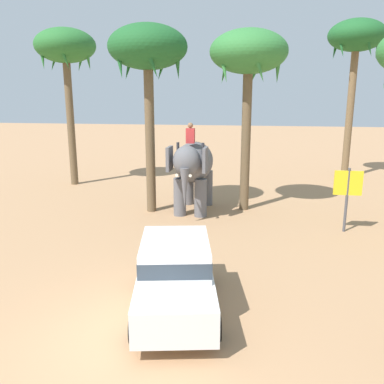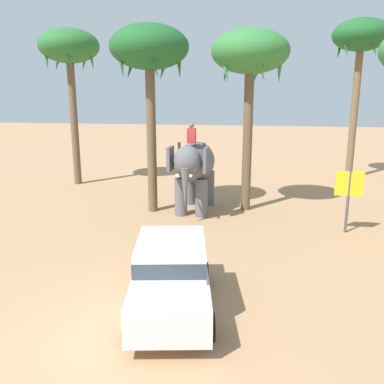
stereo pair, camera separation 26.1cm
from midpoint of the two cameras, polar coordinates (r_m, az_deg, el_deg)
name	(u,v)px [view 2 (the right image)]	position (r m, az deg, el deg)	size (l,w,h in m)	color
ground_plane	(121,342)	(9.03, -9.16, -20.14)	(120.00, 120.00, 0.00)	tan
car_sedan_foreground	(171,272)	(9.68, -2.17, -11.21)	(2.43, 4.34, 1.70)	white
elephant_with_mahout	(194,166)	(17.29, 0.76, 3.63)	(1.69, 3.89, 3.88)	slate
palm_tree_behind_elephant	(361,40)	(26.16, 22.99, 19.07)	(3.20, 3.20, 9.14)	brown
palm_tree_near_hut	(69,51)	(23.66, -16.59, 18.55)	(3.20, 3.20, 8.39)	brown
palm_tree_left_of_road	(149,52)	(17.26, -5.57, 19.01)	(3.20, 3.20, 7.74)	brown
palm_tree_far_back	(250,57)	(17.56, 8.65, 18.36)	(3.20, 3.20, 7.59)	brown
signboard_yellow	(349,188)	(15.73, 21.70, 0.52)	(1.00, 0.10, 2.40)	#4C4C51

